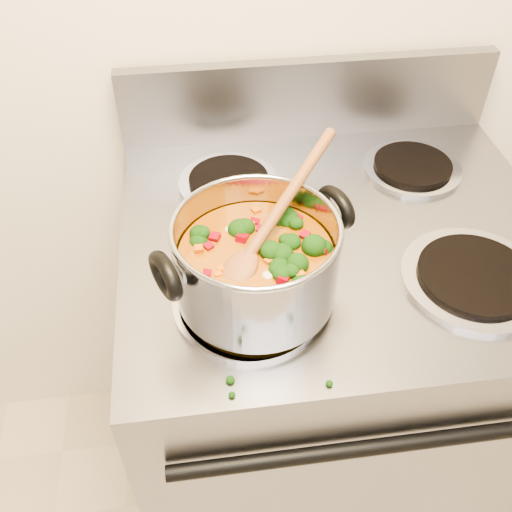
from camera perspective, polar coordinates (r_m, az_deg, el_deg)
The scene contains 4 objects.
electric_range at distance 1.33m, azimuth 6.37°, elevation -11.93°, with size 0.75×0.68×1.08m.
stockpot at distance 0.81m, azimuth 0.01°, elevation -0.59°, with size 0.30×0.24×0.14m.
wooden_spoon at distance 0.79m, azimuth 0.81°, elevation 2.40°, with size 0.22×0.25×0.11m.
cooktop_crumbs at distance 0.94m, azimuth -0.59°, elevation 0.83°, with size 0.33×0.28×0.01m.
Camera 1 is at (-0.30, 0.45, 1.57)m, focal length 40.00 mm.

